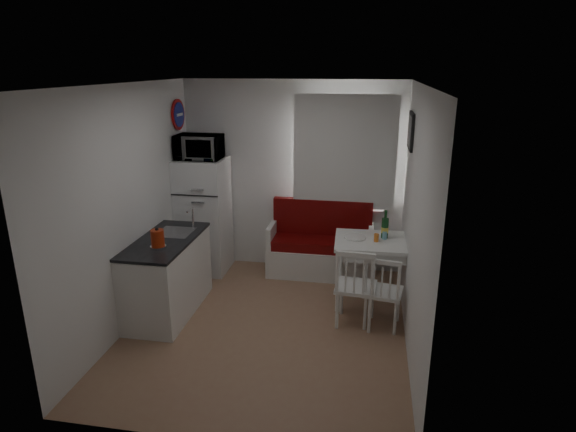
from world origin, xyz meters
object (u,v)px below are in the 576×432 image
(chair_right, at_px, (384,286))
(microwave, at_px, (199,147))
(chair_left, at_px, (356,280))
(fridge, at_px, (204,215))
(kettle, at_px, (158,238))
(wine_bottle, at_px, (385,224))
(dining_table, at_px, (380,247))
(bench, at_px, (320,251))
(kitchen_counter, at_px, (168,275))

(chair_right, xyz_separation_m, microwave, (-2.43, 1.19, 1.22))
(chair_left, xyz_separation_m, microwave, (-2.13, 1.20, 1.18))
(fridge, relative_size, microwave, 2.71)
(kettle, xyz_separation_m, wine_bottle, (2.40, 1.04, -0.04))
(chair_right, bearing_deg, chair_left, -169.71)
(fridge, bearing_deg, dining_table, -13.81)
(wine_bottle, bearing_deg, bench, 143.97)
(chair_right, relative_size, fridge, 0.29)
(kitchen_counter, height_order, dining_table, kitchen_counter)
(chair_right, height_order, fridge, fridge)
(kitchen_counter, distance_m, bench, 2.12)
(fridge, relative_size, kettle, 7.05)
(chair_left, relative_size, wine_bottle, 1.45)
(bench, height_order, chair_right, bench)
(microwave, distance_m, wine_bottle, 2.59)
(bench, relative_size, chair_left, 2.87)
(microwave, xyz_separation_m, wine_bottle, (2.43, -0.44, -0.78))
(fridge, height_order, kettle, fridge)
(chair_left, height_order, kettle, kettle)
(dining_table, relative_size, fridge, 0.69)
(chair_left, distance_m, wine_bottle, 0.91)
(dining_table, relative_size, kettle, 4.85)
(fridge, bearing_deg, wine_bottle, -11.31)
(chair_left, xyz_separation_m, kettle, (-2.10, -0.27, 0.44))
(bench, bearing_deg, microwave, -174.21)
(kitchen_counter, height_order, fridge, fridge)
(kitchen_counter, distance_m, kettle, 0.63)
(chair_right, relative_size, kettle, 2.03)
(chair_right, distance_m, kettle, 2.47)
(chair_left, distance_m, microwave, 2.72)
(bench, relative_size, dining_table, 1.30)
(dining_table, bearing_deg, microwave, 165.08)
(dining_table, distance_m, kettle, 2.55)
(fridge, bearing_deg, kettle, -88.87)
(dining_table, height_order, microwave, microwave)
(kitchen_counter, bearing_deg, bench, 39.85)
(kitchen_counter, distance_m, chair_left, 2.16)
(fridge, relative_size, wine_bottle, 4.64)
(chair_right, height_order, kettle, kettle)
(dining_table, xyz_separation_m, chair_left, (-0.25, -0.67, -0.14))
(bench, xyz_separation_m, microwave, (-1.61, -0.16, 1.41))
(fridge, xyz_separation_m, microwave, (0.00, -0.05, 0.95))
(kitchen_counter, relative_size, kettle, 5.86)
(kitchen_counter, distance_m, fridge, 1.29)
(bench, bearing_deg, chair_right, -58.74)
(fridge, bearing_deg, kitchen_counter, -90.90)
(dining_table, bearing_deg, fridge, 163.94)
(microwave, bearing_deg, kitchen_counter, -90.94)
(bench, xyz_separation_m, chair_right, (0.82, -1.36, 0.19))
(kitchen_counter, xyz_separation_m, chair_left, (2.15, -0.01, 0.12))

